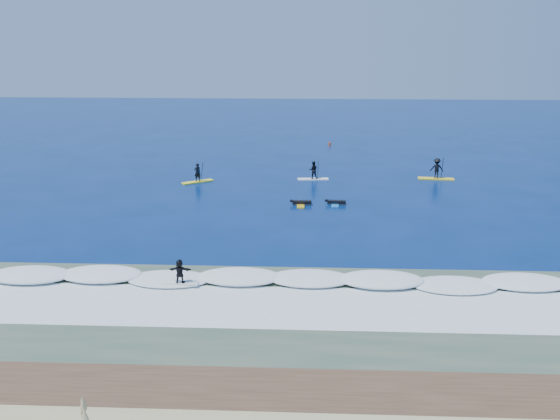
{
  "coord_description": "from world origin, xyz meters",
  "views": [
    {
      "loc": [
        0.78,
        -42.27,
        14.0
      ],
      "look_at": [
        -1.24,
        2.42,
        0.6
      ],
      "focal_mm": 40.0,
      "sensor_mm": 36.0,
      "label": 1
    }
  ],
  "objects_px": {
    "sup_paddler_center": "(313,172)",
    "prone_paddler_near": "(301,203)",
    "marker_buoy": "(330,144)",
    "sup_paddler_left": "(198,175)",
    "prone_paddler_far": "(335,203)",
    "wave_surfer": "(180,273)",
    "sup_paddler_right": "(437,170)"
  },
  "relations": [
    {
      "from": "marker_buoy",
      "to": "sup_paddler_right",
      "type": "bearing_deg",
      "value": -59.52
    },
    {
      "from": "marker_buoy",
      "to": "sup_paddler_left",
      "type": "bearing_deg",
      "value": -124.82
    },
    {
      "from": "prone_paddler_near",
      "to": "marker_buoy",
      "type": "height_order",
      "value": "marker_buoy"
    },
    {
      "from": "sup_paddler_right",
      "to": "wave_surfer",
      "type": "relative_size",
      "value": 1.67
    },
    {
      "from": "sup_paddler_left",
      "to": "prone_paddler_near",
      "type": "xyz_separation_m",
      "value": [
        9.58,
        -7.04,
        -0.49
      ]
    },
    {
      "from": "sup_paddler_center",
      "to": "prone_paddler_far",
      "type": "relative_size",
      "value": 1.34
    },
    {
      "from": "sup_paddler_right",
      "to": "wave_surfer",
      "type": "xyz_separation_m",
      "value": [
        -19.04,
        -25.84,
        -0.08
      ]
    },
    {
      "from": "sup_paddler_center",
      "to": "sup_paddler_right",
      "type": "relative_size",
      "value": 0.87
    },
    {
      "from": "sup_paddler_center",
      "to": "prone_paddler_far",
      "type": "height_order",
      "value": "sup_paddler_center"
    },
    {
      "from": "sup_paddler_center",
      "to": "prone_paddler_near",
      "type": "bearing_deg",
      "value": -102.07
    },
    {
      "from": "sup_paddler_right",
      "to": "prone_paddler_far",
      "type": "relative_size",
      "value": 1.54
    },
    {
      "from": "prone_paddler_near",
      "to": "prone_paddler_far",
      "type": "relative_size",
      "value": 1.02
    },
    {
      "from": "prone_paddler_near",
      "to": "prone_paddler_far",
      "type": "distance_m",
      "value": 2.8
    },
    {
      "from": "sup_paddler_right",
      "to": "marker_buoy",
      "type": "distance_m",
      "value": 18.65
    },
    {
      "from": "sup_paddler_left",
      "to": "prone_paddler_near",
      "type": "relative_size",
      "value": 1.28
    },
    {
      "from": "sup_paddler_center",
      "to": "sup_paddler_right",
      "type": "height_order",
      "value": "sup_paddler_right"
    },
    {
      "from": "prone_paddler_far",
      "to": "wave_surfer",
      "type": "height_order",
      "value": "wave_surfer"
    },
    {
      "from": "sup_paddler_center",
      "to": "prone_paddler_near",
      "type": "xyz_separation_m",
      "value": [
        -1.04,
        -8.54,
        -0.59
      ]
    },
    {
      "from": "prone_paddler_far",
      "to": "marker_buoy",
      "type": "height_order",
      "value": "marker_buoy"
    },
    {
      "from": "prone_paddler_near",
      "to": "marker_buoy",
      "type": "bearing_deg",
      "value": -7.6
    },
    {
      "from": "sup_paddler_right",
      "to": "prone_paddler_far",
      "type": "xyz_separation_m",
      "value": [
        -9.78,
        -9.01,
        -0.75
      ]
    },
    {
      "from": "wave_surfer",
      "to": "sup_paddler_center",
      "type": "bearing_deg",
      "value": 73.08
    },
    {
      "from": "wave_surfer",
      "to": "marker_buoy",
      "type": "xyz_separation_m",
      "value": [
        9.58,
        41.9,
        -0.56
      ]
    },
    {
      "from": "sup_paddler_center",
      "to": "wave_surfer",
      "type": "height_order",
      "value": "sup_paddler_center"
    },
    {
      "from": "wave_surfer",
      "to": "marker_buoy",
      "type": "relative_size",
      "value": 3.27
    },
    {
      "from": "sup_paddler_right",
      "to": "marker_buoy",
      "type": "bearing_deg",
      "value": 126.3
    },
    {
      "from": "sup_paddler_right",
      "to": "wave_surfer",
      "type": "height_order",
      "value": "sup_paddler_right"
    },
    {
      "from": "prone_paddler_near",
      "to": "wave_surfer",
      "type": "bearing_deg",
      "value": 158.13
    },
    {
      "from": "sup_paddler_center",
      "to": "prone_paddler_far",
      "type": "xyz_separation_m",
      "value": [
        1.75,
        -8.31,
        -0.6
      ]
    },
    {
      "from": "sup_paddler_center",
      "to": "prone_paddler_near",
      "type": "height_order",
      "value": "sup_paddler_center"
    },
    {
      "from": "sup_paddler_right",
      "to": "marker_buoy",
      "type": "relative_size",
      "value": 5.46
    },
    {
      "from": "sup_paddler_right",
      "to": "prone_paddler_near",
      "type": "distance_m",
      "value": 15.62
    }
  ]
}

